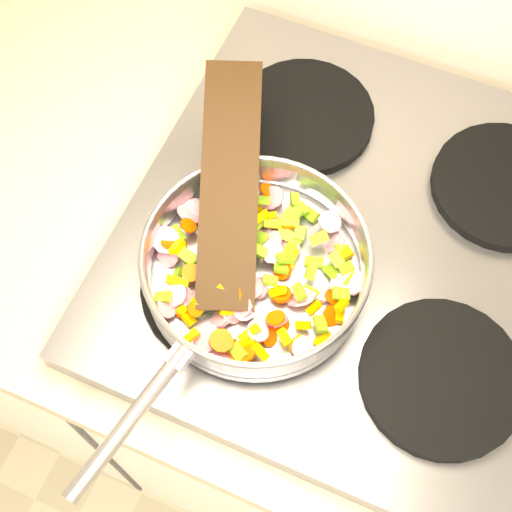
% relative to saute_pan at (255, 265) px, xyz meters
% --- Properties ---
extents(cooktop, '(0.60, 0.60, 0.04)m').
position_rel_saute_pan_xyz_m(cooktop, '(0.10, 0.11, -0.07)').
color(cooktop, '#939399').
rests_on(cooktop, counter_top).
extents(grate_fl, '(0.19, 0.19, 0.02)m').
position_rel_saute_pan_xyz_m(grate_fl, '(-0.04, -0.03, -0.04)').
color(grate_fl, black).
rests_on(grate_fl, cooktop).
extents(grate_fr, '(0.19, 0.19, 0.02)m').
position_rel_saute_pan_xyz_m(grate_fr, '(0.24, -0.03, -0.04)').
color(grate_fr, black).
rests_on(grate_fr, cooktop).
extents(grate_bl, '(0.19, 0.19, 0.02)m').
position_rel_saute_pan_xyz_m(grate_bl, '(-0.04, 0.25, -0.04)').
color(grate_bl, black).
rests_on(grate_bl, cooktop).
extents(grate_br, '(0.19, 0.19, 0.02)m').
position_rel_saute_pan_xyz_m(grate_br, '(0.24, 0.25, -0.04)').
color(grate_br, black).
rests_on(grate_br, cooktop).
extents(saute_pan, '(0.31, 0.47, 0.06)m').
position_rel_saute_pan_xyz_m(saute_pan, '(0.00, 0.00, 0.00)').
color(saute_pan, '#9E9EA5').
rests_on(saute_pan, grate_fl).
extents(vegetable_heap, '(0.27, 0.25, 0.05)m').
position_rel_saute_pan_xyz_m(vegetable_heap, '(-0.00, -0.00, -0.01)').
color(vegetable_heap, '#E3AA00').
rests_on(vegetable_heap, saute_pan).
extents(wooden_spatula, '(0.17, 0.30, 0.10)m').
position_rel_saute_pan_xyz_m(wooden_spatula, '(-0.06, 0.07, 0.03)').
color(wooden_spatula, black).
rests_on(wooden_spatula, saute_pan).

